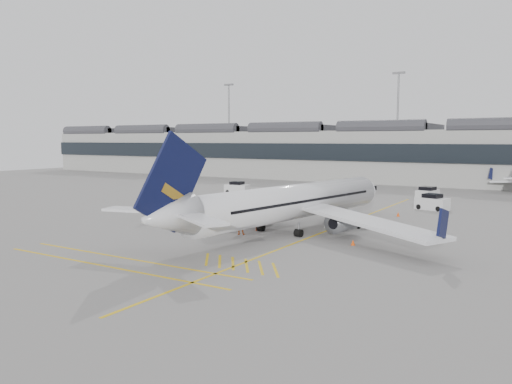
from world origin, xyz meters
The scene contains 18 objects.
ground centered at (0.00, 0.00, 0.00)m, with size 220.00×220.00×0.00m, color gray.
terminal centered at (0.00, 71.93, 6.14)m, with size 200.00×20.45×12.40m.
light_masts centered at (-1.67, 86.00, 14.49)m, with size 113.00×0.60×25.45m.
apron_markings centered at (10.00, 10.00, 0.01)m, with size 0.25×60.00×0.01m, color gold.
airliner_main centered at (6.97, 6.62, 2.87)m, with size 33.21×36.55×9.77m.
belt_loader centered at (10.58, 11.69, 0.58)m, with size 5.00×3.15×1.99m.
baggage_cart_a centered at (-0.03, 4.96, 1.09)m, with size 2.22×1.96×2.04m.
baggage_cart_b centered at (-2.39, 7.09, 1.01)m, with size 2.21×2.03×1.89m.
baggage_cart_c centered at (-3.41, 3.29, 0.91)m, with size 1.94×1.75×1.70m.
baggage_cart_d centered at (-1.16, 3.46, 0.90)m, with size 2.01×1.88×1.68m.
ramp_agent_a centered at (4.03, 5.38, 0.85)m, with size 0.62×0.41×1.70m, color #E94B0C.
ramp_agent_b centered at (3.68, 2.69, 1.00)m, with size 0.98×0.76×2.01m, color orange.
pushback_tug centered at (-0.26, 1.96, 0.66)m, with size 2.90×2.05×1.49m.
safety_cone_nose centered at (13.49, 22.01, 0.28)m, with size 0.40×0.40×0.55m, color #F24C0A.
safety_cone_engine centered at (14.71, 3.70, 0.25)m, with size 0.36×0.36×0.50m, color #F24C0A.
service_van_left centered at (-16.96, 33.12, 0.91)m, with size 4.16×2.39×2.04m.
service_van_mid centered at (12.84, 39.90, 0.94)m, with size 2.85×4.44×2.11m.
service_van_right centered at (15.64, 30.07, 0.93)m, with size 4.48×3.11×2.09m.
Camera 1 is at (29.71, -36.88, 9.10)m, focal length 35.00 mm.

